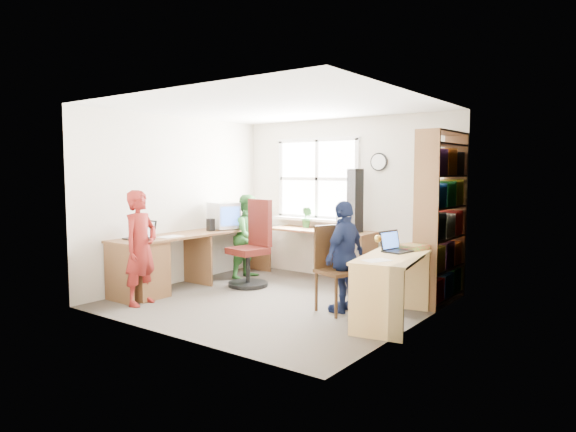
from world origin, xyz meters
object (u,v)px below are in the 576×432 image
object	(u,v)px
laptop_left	(142,235)
person_red	(141,248)
bookshelf	(441,222)
potted_plant	(307,217)
crt_monitor	(224,216)
laptop_right	(395,247)
wooden_chair	(335,265)
cd_tower	(355,201)
l_desk	(187,258)
right_desk	(392,274)
swivel_chair	(253,249)
person_navy	(345,256)
person_green	(249,236)

from	to	relation	value
laptop_left	person_red	world-z (taller)	person_red
bookshelf	potted_plant	distance (m)	2.24
crt_monitor	laptop_left	size ratio (longest dim) A/B	1.33
laptop_left	laptop_right	world-z (taller)	laptop_left
wooden_chair	crt_monitor	bearing A→B (deg)	-173.32
laptop_left	cd_tower	world-z (taller)	cd_tower
cd_tower	laptop_left	bearing A→B (deg)	-109.35
l_desk	crt_monitor	world-z (taller)	crt_monitor
right_desk	crt_monitor	world-z (taller)	crt_monitor
swivel_chair	potted_plant	xyz separation A→B (m)	(0.24, 1.00, 0.39)
swivel_chair	person_navy	size ratio (longest dim) A/B	0.95
bookshelf	wooden_chair	size ratio (longest dim) A/B	2.11
crt_monitor	person_navy	distance (m)	2.46
laptop_right	person_navy	size ratio (longest dim) A/B	0.29
right_desk	crt_monitor	xyz separation A→B (m)	(-3.03, 0.60, 0.42)
crt_monitor	laptop_left	distance (m)	1.47
laptop_left	crt_monitor	bearing A→B (deg)	92.85
potted_plant	laptop_right	bearing A→B (deg)	-31.11
cd_tower	person_red	distance (m)	3.00
right_desk	laptop_left	world-z (taller)	laptop_left
bookshelf	person_green	size ratio (longest dim) A/B	1.65
swivel_chair	person_navy	bearing A→B (deg)	-1.78
l_desk	laptop_left	xyz separation A→B (m)	(-0.21, -0.57, 0.35)
person_navy	l_desk	bearing A→B (deg)	-80.12
bookshelf	person_green	xyz separation A→B (m)	(-2.84, -0.32, -0.37)
l_desk	bookshelf	xyz separation A→B (m)	(2.96, 1.47, 0.55)
bookshelf	person_navy	world-z (taller)	bookshelf
bookshelf	person_navy	distance (m)	1.35
l_desk	cd_tower	size ratio (longest dim) A/B	3.27
bookshelf	wooden_chair	xyz separation A→B (m)	(-0.83, -1.13, -0.46)
right_desk	bookshelf	xyz separation A→B (m)	(0.09, 1.17, 0.47)
wooden_chair	laptop_right	world-z (taller)	wooden_chair
potted_plant	person_red	bearing A→B (deg)	-104.09
laptop_right	potted_plant	distance (m)	2.37
swivel_chair	potted_plant	size ratio (longest dim) A/B	3.74
cd_tower	bookshelf	bearing A→B (deg)	8.37
laptop_left	laptop_right	distance (m)	3.18
crt_monitor	person_red	size ratio (longest dim) A/B	0.36
l_desk	crt_monitor	distance (m)	1.04
person_navy	right_desk	bearing A→B (deg)	81.22
right_desk	swivel_chair	world-z (taller)	swivel_chair
bookshelf	wooden_chair	distance (m)	1.48
swivel_chair	person_green	distance (m)	0.53
crt_monitor	person_green	world-z (taller)	person_green
wooden_chair	potted_plant	world-z (taller)	potted_plant
bookshelf	person_red	world-z (taller)	bookshelf
swivel_chair	potted_plant	bearing A→B (deg)	87.43
potted_plant	l_desk	bearing A→B (deg)	-112.48
laptop_left	l_desk	bearing A→B (deg)	74.41
crt_monitor	potted_plant	xyz separation A→B (m)	(0.91, 0.89, -0.04)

